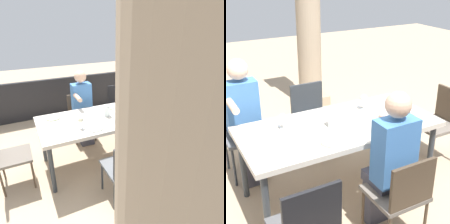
# 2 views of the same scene
# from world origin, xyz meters

# --- Properties ---
(ground_plane) EXTENTS (16.00, 16.00, 0.00)m
(ground_plane) POSITION_xyz_m (0.00, 0.00, 0.00)
(ground_plane) COLOR tan
(dining_table) EXTENTS (1.93, 0.92, 0.78)m
(dining_table) POSITION_xyz_m (0.00, 0.00, 0.71)
(dining_table) COLOR beige
(dining_table) RESTS_ON ground
(chair_west_north) EXTENTS (0.44, 0.44, 0.93)m
(chair_west_north) POSITION_xyz_m (-0.75, 0.88, 0.54)
(chair_west_north) COLOR #5B5E61
(chair_west_north) RESTS_ON ground
(chair_west_south) EXTENTS (0.44, 0.44, 0.92)m
(chair_west_south) POSITION_xyz_m (-0.75, -0.88, 0.52)
(chair_west_south) COLOR #4F4F50
(chair_west_south) RESTS_ON ground
(chair_mid_north) EXTENTS (0.44, 0.44, 0.88)m
(chair_mid_north) POSITION_xyz_m (0.10, 0.88, 0.52)
(chair_mid_north) COLOR #5B5E61
(chair_mid_north) RESTS_ON ground
(chair_mid_south) EXTENTS (0.44, 0.44, 0.86)m
(chair_mid_south) POSITION_xyz_m (0.10, -0.87, 0.51)
(chair_mid_south) COLOR #6A6158
(chair_mid_south) RESTS_ON ground
(chair_head_east) EXTENTS (0.44, 0.44, 0.88)m
(chair_head_east) POSITION_xyz_m (1.38, 0.00, 0.52)
(chair_head_east) COLOR #6A6158
(chair_head_east) RESTS_ON ground
(diner_woman_green) EXTENTS (0.35, 0.49, 1.35)m
(diner_woman_green) POSITION_xyz_m (0.10, -0.69, 0.72)
(diner_woman_green) COLOR #3F3F4C
(diner_woman_green) RESTS_ON ground
(diner_man_white) EXTENTS (0.35, 0.50, 1.35)m
(diner_man_white) POSITION_xyz_m (-0.75, 0.70, 0.73)
(diner_man_white) COLOR #3F3F4C
(diner_man_white) RESTS_ON ground
(patio_railing) EXTENTS (4.33, 0.10, 0.90)m
(patio_railing) POSITION_xyz_m (0.00, -2.14, 0.45)
(patio_railing) COLOR black
(patio_railing) RESTS_ON ground
(plate_0) EXTENTS (0.21, 0.21, 0.02)m
(plate_0) POSITION_xyz_m (-0.68, 0.26, 0.79)
(plate_0) COLOR white
(plate_0) RESTS_ON dining_table
(wine_glass_0) EXTENTS (0.08, 0.08, 0.16)m
(wine_glass_0) POSITION_xyz_m (-0.51, 0.16, 0.89)
(wine_glass_0) COLOR white
(wine_glass_0) RESTS_ON dining_table
(fork_0) EXTENTS (0.02, 0.17, 0.01)m
(fork_0) POSITION_xyz_m (-0.83, 0.26, 0.78)
(fork_0) COLOR silver
(fork_0) RESTS_ON dining_table
(spoon_0) EXTENTS (0.02, 0.17, 0.01)m
(spoon_0) POSITION_xyz_m (-0.53, 0.26, 0.78)
(spoon_0) COLOR silver
(spoon_0) RESTS_ON dining_table
(plate_1) EXTENTS (0.21, 0.21, 0.02)m
(plate_1) POSITION_xyz_m (-0.23, -0.30, 0.79)
(plate_1) COLOR silver
(plate_1) RESTS_ON dining_table
(fork_1) EXTENTS (0.02, 0.17, 0.01)m
(fork_1) POSITION_xyz_m (-0.38, -0.30, 0.78)
(fork_1) COLOR silver
(fork_1) RESTS_ON dining_table
(spoon_1) EXTENTS (0.03, 0.17, 0.01)m
(spoon_1) POSITION_xyz_m (-0.08, -0.30, 0.78)
(spoon_1) COLOR silver
(spoon_1) RESTS_ON dining_table
(plate_2) EXTENTS (0.22, 0.22, 0.02)m
(plate_2) POSITION_xyz_m (0.25, 0.29, 0.79)
(plate_2) COLOR white
(plate_2) RESTS_ON dining_table
(wine_glass_2) EXTENTS (0.08, 0.08, 0.17)m
(wine_glass_2) POSITION_xyz_m (0.41, 0.19, 0.90)
(wine_glass_2) COLOR white
(wine_glass_2) RESTS_ON dining_table
(fork_2) EXTENTS (0.04, 0.17, 0.01)m
(fork_2) POSITION_xyz_m (0.10, 0.29, 0.78)
(fork_2) COLOR silver
(fork_2) RESTS_ON dining_table
(spoon_2) EXTENTS (0.02, 0.17, 0.01)m
(spoon_2) POSITION_xyz_m (0.40, 0.29, 0.78)
(spoon_2) COLOR silver
(spoon_2) RESTS_ON dining_table
(plate_3) EXTENTS (0.21, 0.21, 0.02)m
(plate_3) POSITION_xyz_m (0.70, -0.28, 0.79)
(plate_3) COLOR silver
(plate_3) RESTS_ON dining_table
(fork_3) EXTENTS (0.02, 0.17, 0.01)m
(fork_3) POSITION_xyz_m (0.55, -0.28, 0.78)
(fork_3) COLOR silver
(fork_3) RESTS_ON dining_table
(spoon_3) EXTENTS (0.03, 0.17, 0.01)m
(spoon_3) POSITION_xyz_m (0.85, -0.28, 0.78)
(spoon_3) COLOR silver
(spoon_3) RESTS_ON dining_table
(water_pitcher) EXTENTS (0.11, 0.11, 0.17)m
(water_pitcher) POSITION_xyz_m (-0.07, -0.02, 0.85)
(water_pitcher) COLOR white
(water_pitcher) RESTS_ON dining_table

